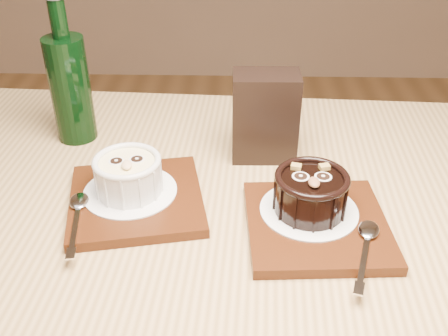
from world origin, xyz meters
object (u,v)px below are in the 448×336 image
(tray_left, at_px, (136,200))
(ramekin_white, at_px, (128,173))
(green_bottle, at_px, (70,85))
(ramekin_dark, at_px, (311,191))
(table, at_px, (242,275))
(condiment_stand, at_px, (265,117))
(tray_right, at_px, (317,225))

(tray_left, distance_m, ramekin_white, 0.04)
(ramekin_white, height_order, green_bottle, green_bottle)
(ramekin_dark, bearing_deg, ramekin_white, 170.78)
(table, relative_size, condiment_stand, 8.85)
(tray_left, height_order, condiment_stand, condiment_stand)
(table, xyz_separation_m, ramekin_dark, (0.09, 0.02, 0.14))
(ramekin_white, bearing_deg, tray_left, -53.28)
(table, bearing_deg, tray_left, 163.76)
(tray_left, relative_size, ramekin_dark, 1.86)
(tray_left, height_order, ramekin_dark, ramekin_dark)
(ramekin_white, xyz_separation_m, tray_right, (0.25, -0.06, -0.04))
(ramekin_dark, bearing_deg, tray_right, -67.85)
(tray_right, bearing_deg, condiment_stand, 108.92)
(ramekin_dark, bearing_deg, green_bottle, 148.69)
(ramekin_dark, relative_size, green_bottle, 0.40)
(tray_left, relative_size, green_bottle, 0.74)
(table, distance_m, green_bottle, 0.41)
(ramekin_white, bearing_deg, tray_right, -24.58)
(tray_left, distance_m, ramekin_dark, 0.24)
(table, bearing_deg, ramekin_dark, 9.96)
(table, relative_size, green_bottle, 5.09)
(ramekin_white, distance_m, ramekin_dark, 0.25)
(tray_left, distance_m, green_bottle, 0.25)
(tray_left, relative_size, tray_right, 1.00)
(tray_right, distance_m, ramekin_dark, 0.05)
(ramekin_white, height_order, tray_right, ramekin_white)
(tray_left, relative_size, condiment_stand, 1.29)
(table, relative_size, tray_right, 6.88)
(green_bottle, bearing_deg, tray_left, -55.06)
(condiment_stand, bearing_deg, table, -100.33)
(ramekin_dark, height_order, green_bottle, green_bottle)
(ramekin_white, distance_m, tray_right, 0.26)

